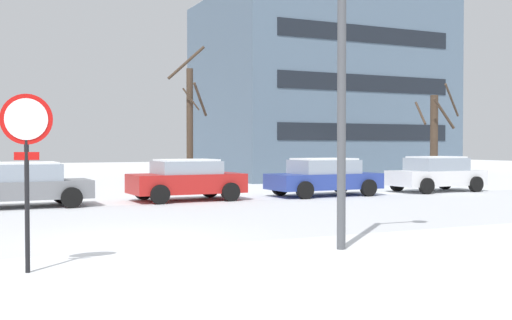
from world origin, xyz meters
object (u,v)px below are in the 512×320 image
stop_sign (27,147)px  street_lamp (354,62)px  parked_car_red (186,179)px  parked_car_blue (324,177)px  parked_car_gray (22,184)px  parked_car_white (436,174)px

stop_sign → street_lamp: (5.68, -0.19, 1.57)m
parked_car_red → street_lamp: bearing=-92.4°
parked_car_blue → parked_car_red: bearing=177.3°
parked_car_gray → parked_car_red: (5.37, 0.19, 0.02)m
stop_sign → parked_car_blue: 15.64m
parked_car_blue → stop_sign: bearing=-137.5°
stop_sign → parked_car_blue: size_ratio=0.62×
street_lamp → parked_car_blue: street_lamp is taller
street_lamp → parked_car_white: street_lamp is taller
parked_car_blue → street_lamp: bearing=-118.5°
street_lamp → parked_car_blue: 12.50m
parked_car_gray → parked_car_red: bearing=2.1°
stop_sign → parked_car_gray: 10.68m
street_lamp → parked_car_gray: size_ratio=1.37×
street_lamp → parked_car_red: (0.45, 10.97, -2.71)m
parked_car_gray → parked_car_white: (16.12, -0.10, 0.03)m
stop_sign → parked_car_blue: (11.50, 10.53, -1.15)m
street_lamp → parked_car_white: 15.71m
parked_car_gray → parked_car_red: 5.38m
parked_car_red → parked_car_white: size_ratio=0.96×
stop_sign → parked_car_red: (6.13, 10.78, -1.14)m
parked_car_red → parked_car_white: parked_car_white is taller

